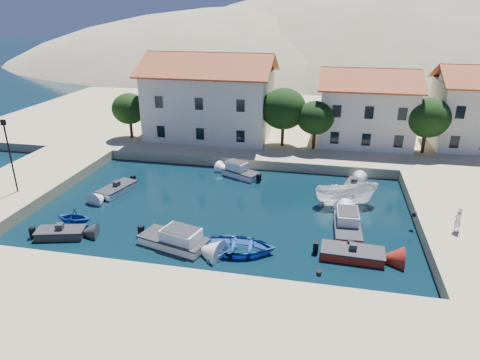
% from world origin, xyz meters
% --- Properties ---
extents(ground, '(400.00, 400.00, 0.00)m').
position_xyz_m(ground, '(0.00, 0.00, 0.00)').
color(ground, black).
rests_on(ground, ground).
extents(quay_south, '(52.00, 12.00, 1.00)m').
position_xyz_m(quay_south, '(0.00, -6.00, 0.50)').
color(quay_south, tan).
rests_on(quay_south, ground).
extents(quay_west, '(8.00, 20.00, 1.00)m').
position_xyz_m(quay_west, '(-19.00, 10.00, 0.50)').
color(quay_west, tan).
rests_on(quay_west, ground).
extents(quay_north, '(80.00, 36.00, 1.00)m').
position_xyz_m(quay_north, '(2.00, 38.00, 0.50)').
color(quay_north, tan).
rests_on(quay_north, ground).
extents(hills, '(254.00, 176.00, 99.00)m').
position_xyz_m(hills, '(20.64, 123.62, -23.40)').
color(hills, gray).
rests_on(hills, ground).
extents(building_left, '(14.70, 9.45, 9.70)m').
position_xyz_m(building_left, '(-6.00, 28.00, 5.94)').
color(building_left, silver).
rests_on(building_left, quay_north).
extents(building_mid, '(10.50, 8.40, 8.30)m').
position_xyz_m(building_mid, '(12.00, 29.00, 5.22)').
color(building_mid, silver).
rests_on(building_mid, quay_north).
extents(building_right, '(9.45, 8.40, 8.80)m').
position_xyz_m(building_right, '(24.00, 30.00, 5.47)').
color(building_right, silver).
rests_on(building_right, quay_north).
extents(trees, '(37.30, 5.30, 6.45)m').
position_xyz_m(trees, '(4.51, 25.46, 4.84)').
color(trees, '#382314').
rests_on(trees, quay_north).
extents(lamppost, '(0.35, 0.25, 6.22)m').
position_xyz_m(lamppost, '(-17.50, 8.00, 4.75)').
color(lamppost, black).
rests_on(lamppost, quay_west).
extents(bollards, '(29.36, 9.56, 0.30)m').
position_xyz_m(bollards, '(2.80, 3.87, 1.15)').
color(bollards, black).
rests_on(bollards, ground).
extents(motorboat_grey_sw, '(3.66, 2.32, 1.25)m').
position_xyz_m(motorboat_grey_sw, '(-10.55, 3.37, 0.30)').
color(motorboat_grey_sw, '#2D2E32').
rests_on(motorboat_grey_sw, ground).
extents(cabin_cruiser_south, '(5.24, 3.28, 1.60)m').
position_xyz_m(cabin_cruiser_south, '(-2.11, 3.93, 0.48)').
color(cabin_cruiser_south, white).
rests_on(cabin_cruiser_south, ground).
extents(rowboat_south, '(5.46, 4.07, 1.08)m').
position_xyz_m(rowboat_south, '(2.47, 4.02, 0.00)').
color(rowboat_south, '#1B4398').
rests_on(rowboat_south, ground).
extents(motorboat_red_se, '(4.21, 2.01, 1.25)m').
position_xyz_m(motorboat_red_se, '(10.12, 4.86, 0.29)').
color(motorboat_red_se, maroon).
rests_on(motorboat_red_se, ground).
extents(cabin_cruiser_east, '(2.03, 4.66, 1.60)m').
position_xyz_m(cabin_cruiser_east, '(9.86, 8.37, 0.48)').
color(cabin_cruiser_east, white).
rests_on(cabin_cruiser_east, ground).
extents(boat_east, '(5.70, 3.46, 2.06)m').
position_xyz_m(boat_east, '(9.83, 13.17, 0.00)').
color(boat_east, white).
rests_on(boat_east, ground).
extents(motorboat_white_ne, '(2.32, 3.52, 1.25)m').
position_xyz_m(motorboat_white_ne, '(10.64, 16.78, 0.30)').
color(motorboat_white_ne, white).
rests_on(motorboat_white_ne, ground).
extents(rowboat_west, '(2.82, 2.43, 1.48)m').
position_xyz_m(rowboat_west, '(-10.70, 5.38, 0.00)').
color(rowboat_west, '#1B4398').
rests_on(rowboat_west, ground).
extents(motorboat_white_west, '(2.60, 4.13, 1.25)m').
position_xyz_m(motorboat_white_west, '(-10.30, 11.68, 0.29)').
color(motorboat_white_west, white).
rests_on(motorboat_white_west, ground).
extents(cabin_cruiser_north, '(4.04, 3.08, 1.60)m').
position_xyz_m(cabin_cruiser_north, '(-0.14, 17.68, 0.48)').
color(cabin_cruiser_north, white).
rests_on(cabin_cruiser_north, ground).
extents(pedestrian, '(0.80, 0.74, 1.83)m').
position_xyz_m(pedestrian, '(17.18, 8.21, 1.91)').
color(pedestrian, white).
rests_on(pedestrian, quay_east).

